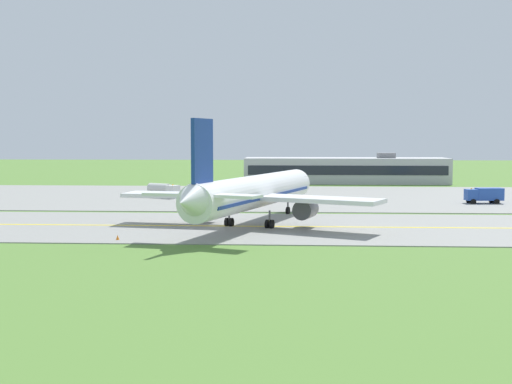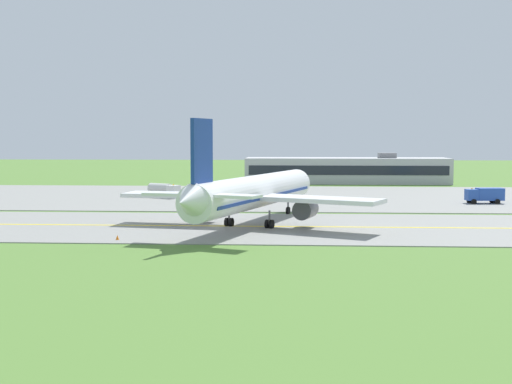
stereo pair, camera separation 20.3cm
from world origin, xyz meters
name	(u,v)px [view 1 (the left image)]	position (x,y,z in m)	size (l,w,h in m)	color
ground_plane	(218,227)	(0.00, 0.00, 0.00)	(500.00, 500.00, 0.00)	#517A33
taxiway_strip	(218,226)	(0.00, 0.00, 0.05)	(240.00, 28.00, 0.10)	gray
apron_pad	(299,197)	(10.00, 42.00, 0.05)	(140.00, 52.00, 0.10)	gray
taxiway_centreline	(218,226)	(0.00, 0.00, 0.11)	(220.00, 0.60, 0.01)	yellow
airplane_lead	(254,193)	(4.25, 0.72, 4.13)	(31.82, 38.77, 12.70)	white
service_truck_baggage	(163,190)	(-14.16, 38.07, 1.53)	(6.28, 4.51, 2.65)	silver
service_truck_fuel	(484,195)	(40.13, 30.89, 1.53)	(6.18, 2.83, 2.60)	#264CA5
terminal_building	(346,170)	(21.37, 81.06, 3.03)	(47.80, 11.54, 7.22)	#B2B2B7
traffic_cone_near_edge	(118,238)	(-9.29, -11.67, 0.30)	(0.44, 0.44, 0.60)	orange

